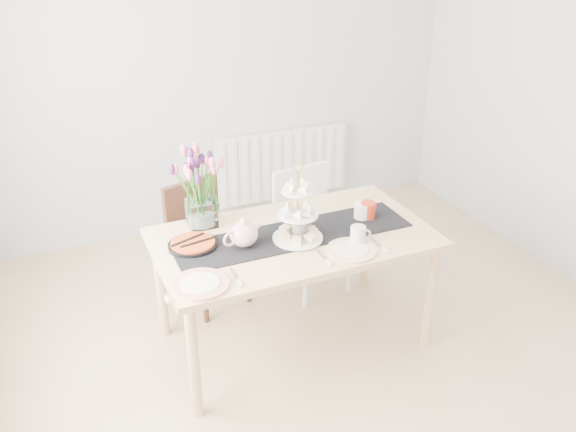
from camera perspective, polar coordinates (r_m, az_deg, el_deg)
name	(u,v)px	position (r m, az deg, el deg)	size (l,w,h in m)	color
room_shell	(363,171)	(3.00, 7.00, 4.18)	(4.50, 4.50, 4.50)	tan
radiator	(283,164)	(5.34, -0.52, 4.84)	(1.20, 0.08, 0.60)	white
dining_table	(294,247)	(3.57, 0.52, -2.91)	(1.60, 0.90, 0.75)	tan
chair_brown	(202,234)	(4.14, -8.02, -1.69)	(0.53, 0.53, 0.84)	#381E14
chair_white	(308,220)	(4.25, 1.91, -0.40)	(0.47, 0.47, 0.86)	white
table_runner	(294,235)	(3.53, 0.53, -1.78)	(1.40, 0.35, 0.01)	black
tulip_vase	(199,175)	(3.55, -8.35, 3.78)	(0.59, 0.59, 0.50)	silver
cake_stand	(298,221)	(3.43, 0.93, -0.48)	(0.29, 0.29, 0.42)	gold
teapot	(244,234)	(3.39, -4.17, -1.70)	(0.25, 0.21, 0.17)	silver
cream_jug	(362,211)	(3.73, 6.95, 0.45)	(0.10, 0.10, 0.10)	white
tart_tin	(193,245)	(3.45, -8.90, -2.66)	(0.28, 0.28, 0.03)	black
mug_grey	(300,231)	(3.47, 1.12, -1.37)	(0.09, 0.09, 0.11)	slate
mug_white	(358,235)	(3.45, 6.56, -1.78)	(0.09, 0.09, 0.10)	silver
mug_orange	(368,210)	(3.73, 7.49, 0.52)	(0.09, 0.09, 0.11)	red
plate_left	(200,284)	(3.11, -8.23, -6.34)	(0.30, 0.30, 0.02)	white
plate_right	(352,250)	(3.39, 5.96, -3.20)	(0.28, 0.28, 0.01)	white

